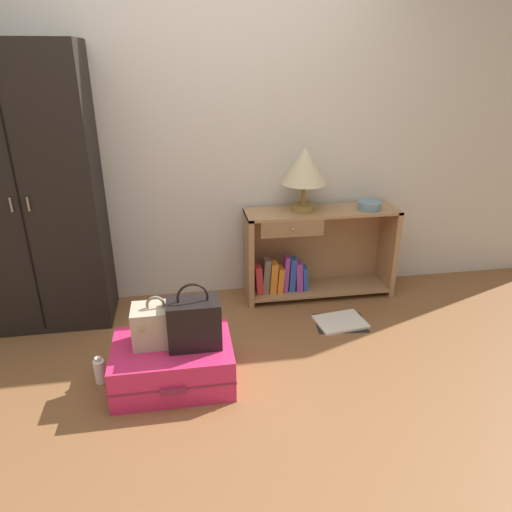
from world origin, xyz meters
TOP-DOWN VIEW (x-y plane):
  - ground_plane at (0.00, 0.00)m, footprint 9.00×9.00m
  - back_wall at (0.00, 1.50)m, footprint 6.40×0.10m
  - wardrobe at (-1.19, 1.20)m, footprint 0.88×0.47m
  - bookshelf at (0.78, 1.28)m, footprint 1.17×0.34m
  - table_lamp at (0.69, 1.26)m, footprint 0.33×0.33m
  - bowl at (1.19, 1.22)m, footprint 0.18×0.18m
  - suitcase_large at (-0.32, 0.31)m, footprint 0.69×0.51m
  - train_case at (-0.39, 0.35)m, footprint 0.28×0.20m
  - handbag at (-0.18, 0.30)m, footprint 0.30×0.19m
  - bottle at (-0.75, 0.38)m, footprint 0.06×0.06m
  - open_book_on_floor at (0.87, 0.79)m, footprint 0.39×0.31m

SIDE VIEW (x-z plane):
  - ground_plane at x=0.00m, z-range 0.00..0.00m
  - open_book_on_floor at x=0.87m, z-range 0.00..0.02m
  - bottle at x=-0.75m, z-range -0.01..0.16m
  - suitcase_large at x=-0.32m, z-range 0.00..0.26m
  - bookshelf at x=0.78m, z-range -0.01..0.70m
  - train_case at x=-0.39m, z-range 0.22..0.52m
  - handbag at x=-0.18m, z-range 0.21..0.60m
  - bowl at x=1.19m, z-range 0.71..0.77m
  - wardrobe at x=-1.19m, z-range 0.00..1.88m
  - table_lamp at x=0.69m, z-range 0.80..1.27m
  - back_wall at x=0.00m, z-range 0.00..2.60m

